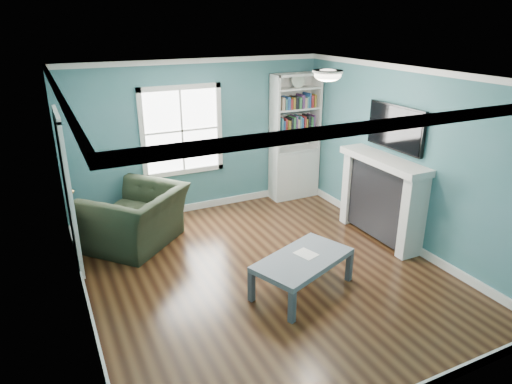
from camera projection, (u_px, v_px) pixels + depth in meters
name	position (u px, v px, depth m)	size (l,w,h in m)	color
floor	(265.00, 273.00, 6.12)	(5.00, 5.00, 0.00)	black
room_walls	(266.00, 160.00, 5.55)	(5.00, 5.00, 5.00)	#327070
trim	(266.00, 187.00, 5.68)	(4.50, 5.00, 2.60)	white
window	(182.00, 131.00, 7.56)	(1.40, 0.06, 1.50)	white
bookshelf	(294.00, 149.00, 8.44)	(0.90, 0.35, 2.31)	silver
fireplace	(382.00, 199.00, 6.91)	(0.44, 1.58, 1.30)	black
tv	(396.00, 128.00, 6.57)	(0.06, 1.10, 0.65)	black
door	(68.00, 191.00, 6.00)	(0.12, 0.98, 2.17)	silver
ceiling_fixture	(328.00, 74.00, 5.66)	(0.38, 0.38, 0.15)	white
light_switch	(109.00, 154.00, 7.16)	(0.08, 0.01, 0.12)	white
recliner	(136.00, 209.00, 6.71)	(1.32, 0.86, 1.15)	black
coffee_table	(303.00, 262.00, 5.61)	(1.42, 1.10, 0.46)	#464A54
paper_sheet	(306.00, 254.00, 5.67)	(0.21, 0.27, 0.00)	white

